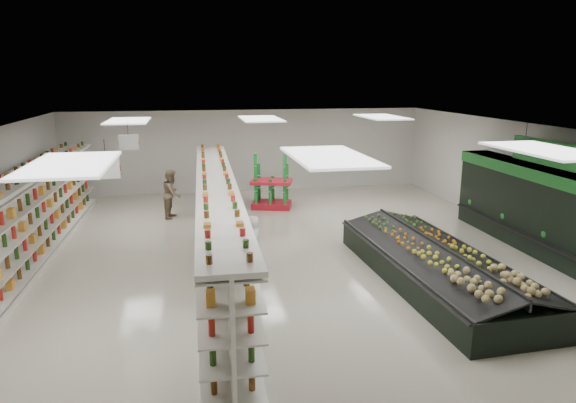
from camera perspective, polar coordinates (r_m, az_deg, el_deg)
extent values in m
plane|color=beige|center=(13.03, -0.41, -6.21)|extent=(16.00, 16.00, 0.00)
cube|color=white|center=(12.32, -0.44, 7.93)|extent=(14.00, 16.00, 0.02)
cube|color=silver|center=(20.37, -4.57, 5.63)|extent=(14.00, 0.02, 3.20)
cube|color=silver|center=(5.42, 16.13, -18.35)|extent=(14.00, 0.02, 3.20)
cube|color=silver|center=(15.45, 26.04, 1.71)|extent=(0.02, 16.00, 3.20)
cube|color=black|center=(14.13, 27.96, -1.60)|extent=(0.80, 8.00, 2.20)
cube|color=#1C6B25|center=(13.93, 28.33, 2.18)|extent=(0.85, 8.00, 0.30)
cube|color=black|center=(14.12, 26.92, -3.81)|extent=(0.55, 7.80, 0.15)
cube|color=silver|center=(13.98, 27.59, -0.65)|extent=(0.45, 7.70, 0.03)
cube|color=silver|center=(13.92, 27.73, 0.55)|extent=(0.45, 7.70, 0.03)
cube|color=white|center=(10.31, -19.55, 3.50)|extent=(0.50, 0.06, 0.40)
cube|color=red|center=(10.31, -19.55, 3.50)|extent=(0.52, 0.02, 0.12)
cylinder|color=black|center=(10.26, -19.68, 5.14)|extent=(0.01, 0.01, 0.50)
cube|color=white|center=(14.24, -17.28, 6.27)|extent=(0.50, 0.06, 0.40)
cube|color=red|center=(14.24, -17.28, 6.27)|extent=(0.52, 0.02, 0.12)
cylinder|color=black|center=(14.20, -17.37, 7.47)|extent=(0.01, 0.01, 0.50)
cube|color=#1C6B25|center=(13.66, 27.70, 4.61)|extent=(0.10, 3.20, 0.60)
cube|color=red|center=(13.62, 27.50, 4.62)|extent=(0.03, 3.20, 0.18)
cylinder|color=black|center=(14.56, 24.96, 6.96)|extent=(0.01, 0.01, 0.50)
cube|color=white|center=(13.94, -26.96, -6.15)|extent=(1.17, 12.52, 0.13)
cube|color=white|center=(13.66, -27.40, -2.27)|extent=(0.29, 12.50, 2.08)
cube|color=white|center=(13.43, -27.90, 2.19)|extent=(1.17, 12.52, 0.08)
cube|color=silver|center=(13.97, -27.96, -5.67)|extent=(0.69, 12.41, 0.03)
cube|color=silver|center=(13.84, -28.17, -3.88)|extent=(0.69, 12.41, 0.03)
cube|color=silver|center=(13.72, -28.38, -2.06)|extent=(0.69, 12.41, 0.03)
cube|color=silver|center=(13.62, -28.60, -0.22)|extent=(0.69, 12.41, 0.03)
cube|color=silver|center=(13.53, -28.81, 1.66)|extent=(0.69, 12.41, 0.03)
cube|color=silver|center=(13.83, -26.07, -5.65)|extent=(0.69, 12.41, 0.03)
cube|color=silver|center=(13.69, -26.26, -3.84)|extent=(0.69, 12.41, 0.03)
cube|color=silver|center=(13.58, -26.47, -2.00)|extent=(0.69, 12.41, 0.03)
cube|color=silver|center=(13.47, -26.67, -0.14)|extent=(0.69, 12.41, 0.03)
cube|color=silver|center=(13.38, -26.88, 1.76)|extent=(0.69, 12.41, 0.03)
cube|color=white|center=(12.71, -7.73, -6.58)|extent=(1.19, 12.07, 0.12)
cube|color=white|center=(12.41, -7.87, -2.49)|extent=(0.34, 12.05, 2.01)
cube|color=white|center=(12.17, -8.03, 2.24)|extent=(1.19, 12.07, 0.08)
cube|color=silver|center=(12.66, -8.80, -6.11)|extent=(0.72, 11.96, 0.03)
cube|color=silver|center=(12.52, -8.87, -4.22)|extent=(0.72, 11.96, 0.03)
cube|color=silver|center=(12.39, -8.94, -2.29)|extent=(0.72, 11.96, 0.03)
cube|color=silver|center=(12.28, -9.02, -0.31)|extent=(0.72, 11.96, 0.03)
cube|color=silver|center=(12.18, -9.10, 1.69)|extent=(0.72, 11.96, 0.03)
cube|color=silver|center=(12.67, -6.70, -6.02)|extent=(0.72, 11.96, 0.03)
cube|color=silver|center=(12.53, -6.75, -4.13)|extent=(0.72, 11.96, 0.03)
cube|color=silver|center=(12.41, -6.81, -2.20)|extent=(0.72, 11.96, 0.03)
cube|color=silver|center=(12.29, -6.87, -0.23)|extent=(0.72, 11.96, 0.03)
cube|color=silver|center=(12.20, -6.93, 1.78)|extent=(0.72, 11.96, 0.03)
cube|color=black|center=(11.87, 16.03, -7.21)|extent=(2.36, 6.26, 0.62)
cube|color=#262626|center=(11.31, 11.57, -6.23)|extent=(0.29, 6.18, 0.05)
cube|color=#262626|center=(12.28, 20.34, -5.22)|extent=(0.29, 6.18, 0.05)
cube|color=black|center=(11.48, 13.75, -5.58)|extent=(1.37, 6.13, 0.32)
cube|color=black|center=(12.00, 18.47, -5.05)|extent=(1.37, 6.13, 0.32)
cube|color=#262626|center=(11.70, 16.20, -4.90)|extent=(0.28, 6.09, 0.22)
cube|color=red|center=(17.85, -1.82, -0.36)|extent=(1.51, 1.22, 0.22)
cube|color=red|center=(17.67, -1.84, 2.24)|extent=(1.58, 1.29, 0.11)
imported|color=silver|center=(11.28, -4.07, -5.34)|extent=(0.66, 0.63, 1.53)
imported|color=tan|center=(16.90, -12.77, 0.86)|extent=(0.64, 0.85, 1.57)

